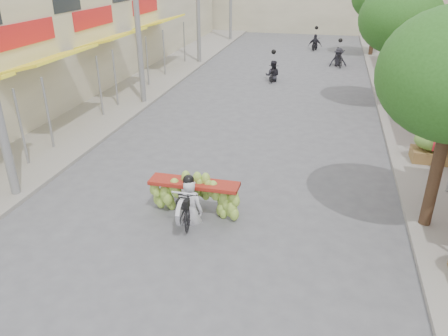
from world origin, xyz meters
TOP-DOWN VIEW (x-y plane):
  - ground at (0.00, 0.00)m, footprint 120.00×120.00m
  - sidewalk_left at (-7.00, 15.00)m, footprint 4.00×60.00m
  - sidewalk_right at (7.00, 15.00)m, footprint 4.00×60.00m
  - shophouse_row_left at (-11.98, 13.98)m, footprint 9.77×40.00m
  - utility_pole_mid at (-5.40, 12.00)m, footprint 0.60×0.24m
  - street_tree_mid at (5.40, 14.00)m, footprint 3.40×3.40m
  - produce_crate_mid at (6.20, 8.00)m, footprint 1.20×0.88m
  - produce_crate_far at (6.20, 16.00)m, footprint 1.20×0.88m
  - banana_motorbike at (-0.29, 3.08)m, footprint 2.30×1.86m
  - market_umbrella at (6.09, 7.45)m, footprint 2.65×2.65m
  - pedestrian at (5.81, 16.25)m, footprint 0.98×0.61m
  - bg_motorbike_a at (-0.22, 17.52)m, footprint 0.80×1.40m
  - bg_motorbike_b at (3.24, 22.17)m, footprint 1.15×1.97m
  - bg_motorbike_c at (1.56, 27.43)m, footprint 1.03×1.51m

SIDE VIEW (x-z plane):
  - ground at x=0.00m, z-range 0.00..0.00m
  - sidewalk_left at x=-7.00m, z-range 0.00..0.12m
  - sidewalk_right at x=7.00m, z-range 0.00..0.12m
  - produce_crate_mid at x=6.20m, z-range 0.13..1.29m
  - produce_crate_far at x=6.20m, z-range 0.13..1.29m
  - banana_motorbike at x=-0.29m, z-range -0.38..1.85m
  - bg_motorbike_a at x=-0.22m, z-range -0.19..1.76m
  - bg_motorbike_b at x=3.24m, z-range -0.15..1.80m
  - bg_motorbike_c at x=1.56m, z-range -0.14..1.81m
  - pedestrian at x=5.81m, z-range 0.12..2.05m
  - market_umbrella at x=6.09m, z-range 1.60..3.49m
  - shophouse_row_left at x=-11.98m, z-range 0.00..6.00m
  - street_tree_mid at x=5.40m, z-range 1.16..6.41m
  - utility_pole_mid at x=-5.40m, z-range 0.03..8.03m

